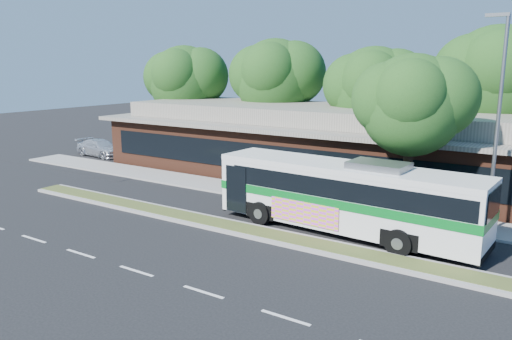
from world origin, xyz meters
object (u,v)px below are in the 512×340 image
object	(u,v)px
lamp_post	(497,119)
transit_bus	(346,192)
sedan	(101,148)
sidewalk_tree	(420,103)

from	to	relation	value
lamp_post	transit_bus	distance (m)	6.78
sedan	sidewalk_tree	size ratio (longest dim) A/B	0.60
sidewalk_tree	sedan	bearing A→B (deg)	173.16
transit_bus	sidewalk_tree	distance (m)	5.37
lamp_post	sidewalk_tree	xyz separation A→B (m)	(-3.23, 0.31, 0.49)
lamp_post	transit_bus	size ratio (longest dim) A/B	0.77
transit_bus	sedan	world-z (taller)	transit_bus
transit_bus	sedan	xyz separation A→B (m)	(-23.46, 6.58, -1.15)
lamp_post	sedan	xyz separation A→B (m)	(-28.56, 3.35, -4.24)
sedan	sidewalk_tree	xyz separation A→B (m)	(25.33, -3.04, 4.73)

